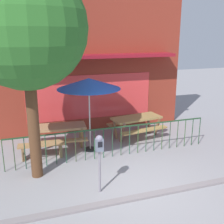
# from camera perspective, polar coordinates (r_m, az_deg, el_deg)

# --- Properties ---
(ground) EXTENTS (40.00, 40.00, 0.00)m
(ground) POSITION_cam_1_polar(r_m,az_deg,el_deg) (7.14, 5.21, -15.42)
(ground) COLOR gray
(pub_storefront) EXTENTS (7.51, 1.22, 5.62)m
(pub_storefront) POSITION_cam_1_polar(r_m,az_deg,el_deg) (10.69, -4.87, 10.98)
(pub_storefront) COLOR #4C2214
(pub_storefront) RESTS_ON ground
(patio_fence_front) EXTENTS (6.33, 0.04, 0.97)m
(patio_fence_front) POSITION_cam_1_polar(r_m,az_deg,el_deg) (8.47, 0.07, -5.11)
(patio_fence_front) COLOR #1F4224
(patio_fence_front) RESTS_ON ground
(picnic_table_left) EXTENTS (1.92, 1.52, 0.79)m
(picnic_table_left) POSITION_cam_1_polar(r_m,az_deg,el_deg) (9.31, -11.06, -3.78)
(picnic_table_left) COLOR #A2754E
(picnic_table_left) RESTS_ON ground
(picnic_table_right) EXTENTS (1.98, 1.61, 0.79)m
(picnic_table_right) POSITION_cam_1_polar(r_m,az_deg,el_deg) (10.13, 5.08, -1.92)
(picnic_table_right) COLOR olive
(picnic_table_right) RESTS_ON ground
(patio_umbrella) EXTENTS (1.99, 1.99, 2.38)m
(patio_umbrella) POSITION_cam_1_polar(r_m,az_deg,el_deg) (8.59, -4.81, 5.81)
(patio_umbrella) COLOR black
(patio_umbrella) RESTS_ON ground
(patio_bench) EXTENTS (1.42, 0.44, 0.48)m
(patio_bench) POSITION_cam_1_polar(r_m,az_deg,el_deg) (8.76, -14.33, -7.10)
(patio_bench) COLOR #A47748
(patio_bench) RESTS_ON ground
(parking_meter_near) EXTENTS (0.18, 0.17, 1.46)m
(parking_meter_near) POSITION_cam_1_polar(r_m,az_deg,el_deg) (6.45, -2.63, -7.61)
(parking_meter_near) COLOR gray
(parking_meter_near) RESTS_ON ground
(street_tree) EXTENTS (2.94, 2.94, 5.30)m
(street_tree) POSITION_cam_1_polar(r_m,az_deg,el_deg) (7.00, -17.45, 16.11)
(street_tree) COLOR #51321E
(street_tree) RESTS_ON ground
(curb_edge) EXTENTS (10.52, 0.20, 0.11)m
(curb_edge) POSITION_cam_1_polar(r_m,az_deg,el_deg) (6.82, 6.64, -17.08)
(curb_edge) COLOR gray
(curb_edge) RESTS_ON ground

